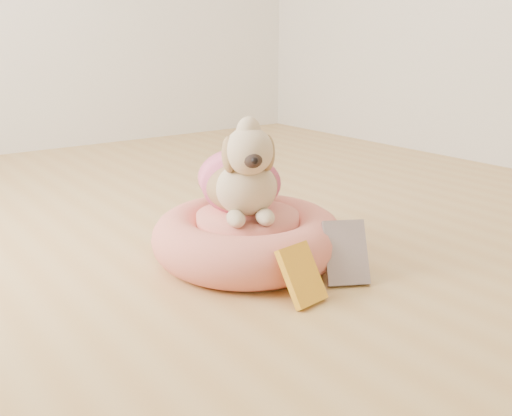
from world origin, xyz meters
TOP-DOWN VIEW (x-y plane):
  - floor at (0.00, 0.00)m, footprint 4.50×4.50m
  - pet_bed at (-0.17, -0.30)m, footprint 0.69×0.69m
  - dog at (-0.17, -0.27)m, footprint 0.52×0.59m
  - book_yellow at (-0.24, -0.67)m, footprint 0.14×0.13m
  - book_white at (-0.02, -0.64)m, footprint 0.19×0.18m

SIDE VIEW (x-z plane):
  - floor at x=0.00m, z-range 0.00..0.00m
  - pet_bed at x=-0.17m, z-range 0.00..0.17m
  - book_yellow at x=-0.24m, z-range 0.00..0.17m
  - book_white at x=-0.02m, z-range 0.00..0.20m
  - dog at x=-0.17m, z-range 0.18..0.54m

